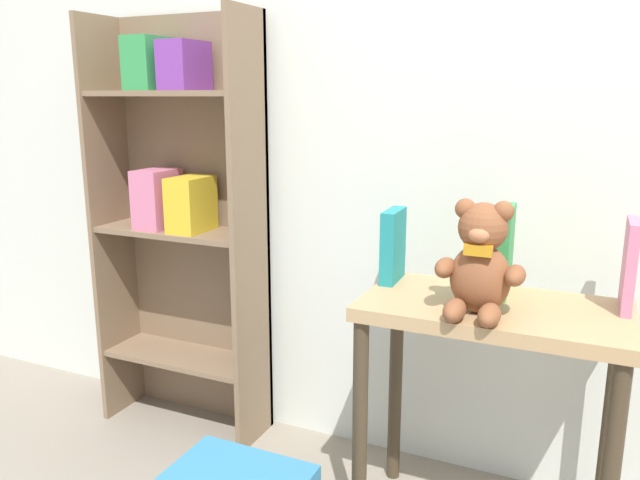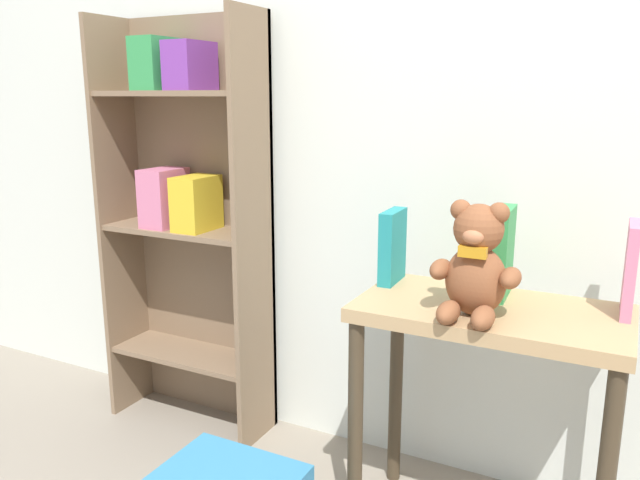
{
  "view_description": "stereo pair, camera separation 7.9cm",
  "coord_description": "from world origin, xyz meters",
  "px_view_note": "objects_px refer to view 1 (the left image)",
  "views": [
    {
      "loc": [
        0.45,
        -0.4,
        1.17
      ],
      "look_at": [
        -0.27,
        1.19,
        0.77
      ],
      "focal_mm": 35.0,
      "sensor_mm": 36.0,
      "label": 1
    },
    {
      "loc": [
        0.52,
        -0.36,
        1.17
      ],
      "look_at": [
        -0.27,
        1.19,
        0.77
      ],
      "focal_mm": 35.0,
      "sensor_mm": 36.0,
      "label": 2
    }
  ],
  "objects_px": {
    "display_table": "(491,350)",
    "book_standing_teal": "(393,246)",
    "book_standing_pink": "(629,265)",
    "teddy_bear": "(480,263)",
    "bookshelf_side": "(182,206)",
    "book_standing_green": "(503,251)"
  },
  "relations": [
    {
      "from": "book_standing_teal",
      "to": "book_standing_green",
      "type": "bearing_deg",
      "value": -1.62
    },
    {
      "from": "book_standing_pink",
      "to": "display_table",
      "type": "bearing_deg",
      "value": -163.88
    },
    {
      "from": "book_standing_teal",
      "to": "teddy_bear",
      "type": "bearing_deg",
      "value": -35.33
    },
    {
      "from": "bookshelf_side",
      "to": "teddy_bear",
      "type": "relative_size",
      "value": 5.21
    },
    {
      "from": "bookshelf_side",
      "to": "book_standing_teal",
      "type": "bearing_deg",
      "value": -7.34
    },
    {
      "from": "teddy_bear",
      "to": "book_standing_pink",
      "type": "distance_m",
      "value": 0.37
    },
    {
      "from": "display_table",
      "to": "teddy_bear",
      "type": "distance_m",
      "value": 0.26
    },
    {
      "from": "display_table",
      "to": "book_standing_teal",
      "type": "bearing_deg",
      "value": 163.32
    },
    {
      "from": "book_standing_green",
      "to": "bookshelf_side",
      "type": "bearing_deg",
      "value": 172.24
    },
    {
      "from": "teddy_bear",
      "to": "book_standing_teal",
      "type": "height_order",
      "value": "teddy_bear"
    },
    {
      "from": "teddy_bear",
      "to": "book_standing_green",
      "type": "relative_size",
      "value": 1.18
    },
    {
      "from": "book_standing_green",
      "to": "book_standing_teal",
      "type": "bearing_deg",
      "value": 178.08
    },
    {
      "from": "display_table",
      "to": "book_standing_teal",
      "type": "xyz_separation_m",
      "value": [
        -0.3,
        0.09,
        0.22
      ]
    },
    {
      "from": "bookshelf_side",
      "to": "book_standing_teal",
      "type": "distance_m",
      "value": 0.8
    },
    {
      "from": "bookshelf_side",
      "to": "teddy_bear",
      "type": "height_order",
      "value": "bookshelf_side"
    },
    {
      "from": "teddy_bear",
      "to": "book_standing_green",
      "type": "height_order",
      "value": "teddy_bear"
    },
    {
      "from": "book_standing_teal",
      "to": "book_standing_green",
      "type": "xyz_separation_m",
      "value": [
        0.3,
        0.0,
        0.02
      ]
    },
    {
      "from": "book_standing_pink",
      "to": "book_standing_teal",
      "type": "bearing_deg",
      "value": 178.99
    },
    {
      "from": "teddy_bear",
      "to": "book_standing_teal",
      "type": "xyz_separation_m",
      "value": [
        -0.27,
        0.18,
        -0.02
      ]
    },
    {
      "from": "display_table",
      "to": "teddy_bear",
      "type": "relative_size",
      "value": 2.4
    },
    {
      "from": "bookshelf_side",
      "to": "book_standing_pink",
      "type": "height_order",
      "value": "bookshelf_side"
    },
    {
      "from": "book_standing_green",
      "to": "book_standing_pink",
      "type": "bearing_deg",
      "value": -2.17
    }
  ]
}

